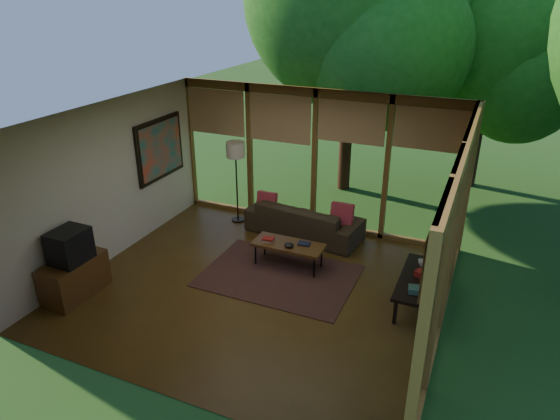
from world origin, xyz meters
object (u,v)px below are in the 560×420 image
at_px(sofa, 304,220).
at_px(television, 70,246).
at_px(floor_lamp, 236,154).
at_px(coffee_table, 288,246).
at_px(media_cabinet, 75,278).
at_px(side_console, 421,281).

relative_size(sofa, television, 3.97).
bearing_deg(floor_lamp, coffee_table, -37.64).
height_order(media_cabinet, coffee_table, media_cabinet).
bearing_deg(side_console, media_cabinet, -159.38).
height_order(coffee_table, side_console, side_console).
bearing_deg(floor_lamp, side_console, -21.70).
relative_size(media_cabinet, floor_lamp, 0.61).
relative_size(sofa, media_cabinet, 2.18).
bearing_deg(television, side_console, 20.69).
xyz_separation_m(television, floor_lamp, (0.99, 3.37, 0.56)).
height_order(television, side_console, television).
bearing_deg(media_cabinet, coffee_table, 38.39).
relative_size(television, side_console, 0.39).
bearing_deg(coffee_table, television, -141.40).
bearing_deg(coffee_table, side_console, -6.94).
bearing_deg(side_console, sofa, 148.52).
bearing_deg(side_console, television, -159.31).
distance_m(media_cabinet, side_console, 5.20).
height_order(television, coffee_table, television).
distance_m(sofa, floor_lamp, 1.82).
xyz_separation_m(sofa, floor_lamp, (-1.46, 0.07, 1.09)).
relative_size(sofa, side_console, 1.56).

